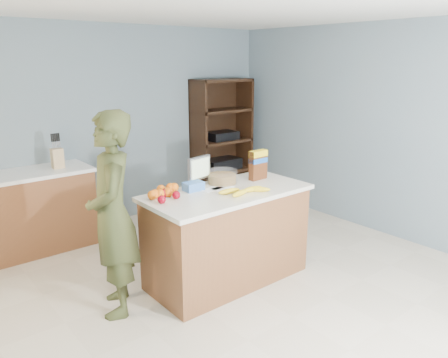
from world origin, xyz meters
TOP-DOWN VIEW (x-y plane):
  - floor at (0.00, 0.00)m, footprint 4.50×5.00m
  - walls at (0.00, 0.00)m, footprint 4.52×5.02m
  - counter_peninsula at (0.00, 0.30)m, footprint 1.56×0.76m
  - back_cabinet at (-1.20, 2.20)m, footprint 1.24×0.62m
  - shelving_unit at (1.55, 2.35)m, footprint 0.90×0.40m
  - person at (-1.05, 0.49)m, footprint 0.62×0.73m
  - knife_block at (-0.91, 2.16)m, footprint 0.12×0.10m
  - envelopes at (-0.03, 0.41)m, footprint 0.33×0.16m
  - bananas at (0.07, 0.14)m, footprint 0.46×0.26m
  - apples at (-0.58, 0.41)m, footprint 0.24×0.22m
  - oranges at (-0.54, 0.53)m, footprint 0.36×0.20m
  - blue_carton at (-0.24, 0.50)m, footprint 0.18×0.12m
  - salad_bowl at (0.12, 0.52)m, footprint 0.30×0.30m
  - tv at (-0.10, 0.60)m, footprint 0.28×0.12m
  - cereal_box at (0.49, 0.41)m, footprint 0.20×0.08m

SIDE VIEW (x-z plane):
  - floor at x=0.00m, z-range -0.01..0.01m
  - counter_peninsula at x=0.00m, z-range -0.03..0.87m
  - back_cabinet at x=-1.20m, z-range 0.00..0.90m
  - person at x=-1.05m, z-range 0.00..1.70m
  - shelving_unit at x=1.55m, z-range -0.04..1.76m
  - envelopes at x=-0.03m, z-range 0.90..0.90m
  - bananas at x=0.07m, z-range 0.90..0.95m
  - apples at x=-0.58m, z-range 0.90..0.97m
  - blue_carton at x=-0.24m, z-range 0.90..0.98m
  - oranges at x=-0.54m, z-range 0.90..0.98m
  - salad_bowl at x=0.12m, z-range 0.89..1.02m
  - knife_block at x=-0.91m, z-range 0.86..1.17m
  - tv at x=-0.10m, z-range 0.92..1.20m
  - cereal_box at x=0.49m, z-range 0.92..1.22m
  - walls at x=0.00m, z-range 0.40..2.91m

